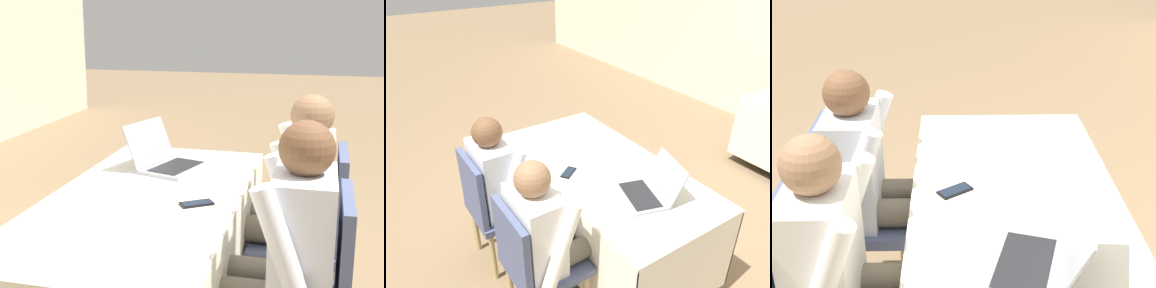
# 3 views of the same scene
# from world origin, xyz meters

# --- Properties ---
(conference_table_near) EXTENTS (1.72, 0.85, 0.74)m
(conference_table_near) POSITION_xyz_m (0.00, 0.00, 0.57)
(conference_table_near) COLOR silver
(conference_table_near) RESTS_ON ground_plane
(laptop) EXTENTS (0.43, 0.43, 0.24)m
(laptop) POSITION_xyz_m (0.43, 0.03, 0.79)
(laptop) COLOR #99999E
(laptop) RESTS_ON conference_table_near
(cell_phone) EXTENTS (0.13, 0.15, 0.01)m
(cell_phone) POSITION_xyz_m (-0.07, -0.25, 0.75)
(cell_phone) COLOR black
(cell_phone) RESTS_ON conference_table_near
(paper_beside_laptop) EXTENTS (0.24, 0.32, 0.00)m
(paper_beside_laptop) POSITION_xyz_m (0.28, 0.06, 0.74)
(paper_beside_laptop) COLOR white
(paper_beside_laptop) RESTS_ON conference_table_near
(paper_centre_table) EXTENTS (0.24, 0.32, 0.00)m
(paper_centre_table) POSITION_xyz_m (-0.62, 0.05, 0.74)
(paper_centre_table) COLOR white
(paper_centre_table) RESTS_ON conference_table_near
(chair_near_right) EXTENTS (0.44, 0.44, 0.92)m
(chair_near_right) POSITION_xyz_m (0.32, -0.73, 0.52)
(chair_near_right) COLOR tan
(chair_near_right) RESTS_ON ground_plane
(person_checkered_shirt) EXTENTS (0.50, 0.52, 1.18)m
(person_checkered_shirt) POSITION_xyz_m (-0.32, -0.63, 0.67)
(person_checkered_shirt) COLOR #665B4C
(person_checkered_shirt) RESTS_ON ground_plane
(person_white_shirt) EXTENTS (0.50, 0.52, 1.18)m
(person_white_shirt) POSITION_xyz_m (0.32, -0.63, 0.67)
(person_white_shirt) COLOR #665B4C
(person_white_shirt) RESTS_ON ground_plane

